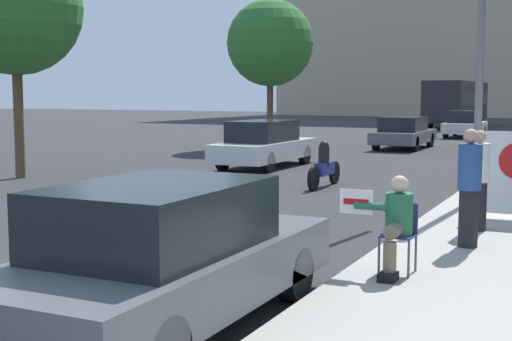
{
  "coord_description": "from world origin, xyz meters",
  "views": [
    {
      "loc": [
        4.56,
        -5.85,
        2.39
      ],
      "look_at": [
        -0.29,
        4.22,
        1.18
      ],
      "focal_mm": 50.0,
      "sensor_mm": 36.0,
      "label": 1
    }
  ],
  "objects_px": {
    "traffic_light_pole": "(445,10)",
    "parked_car_curbside": "(164,256)",
    "street_tree_midblock": "(270,43)",
    "car_on_road_nearest": "(265,144)",
    "car_on_road_distant": "(465,124)",
    "city_bus_on_road": "(457,101)",
    "pedestrian_behind": "(479,180)",
    "jogger_on_sidewalk": "(469,187)",
    "car_on_road_midblock": "(404,133)",
    "motorcycle_on_road": "(324,167)",
    "seated_protester": "(395,221)",
    "street_tree_near_curb": "(15,8)"
  },
  "relations": [
    {
      "from": "jogger_on_sidewalk",
      "to": "car_on_road_midblock",
      "type": "relative_size",
      "value": 0.37
    },
    {
      "from": "city_bus_on_road",
      "to": "street_tree_midblock",
      "type": "bearing_deg",
      "value": -98.89
    },
    {
      "from": "car_on_road_midblock",
      "to": "city_bus_on_road",
      "type": "distance_m",
      "value": 22.05
    },
    {
      "from": "pedestrian_behind",
      "to": "street_tree_midblock",
      "type": "xyz_separation_m",
      "value": [
        -11.34,
        16.57,
        3.58
      ]
    },
    {
      "from": "jogger_on_sidewalk",
      "to": "car_on_road_nearest",
      "type": "height_order",
      "value": "jogger_on_sidewalk"
    },
    {
      "from": "seated_protester",
      "to": "city_bus_on_road",
      "type": "xyz_separation_m",
      "value": [
        -7.09,
        44.07,
        1.04
      ]
    },
    {
      "from": "motorcycle_on_road",
      "to": "car_on_road_midblock",
      "type": "bearing_deg",
      "value": 95.71
    },
    {
      "from": "parked_car_curbside",
      "to": "city_bus_on_road",
      "type": "height_order",
      "value": "city_bus_on_road"
    },
    {
      "from": "city_bus_on_road",
      "to": "street_tree_midblock",
      "type": "distance_m",
      "value": 24.55
    },
    {
      "from": "jogger_on_sidewalk",
      "to": "motorcycle_on_road",
      "type": "relative_size",
      "value": 0.81
    },
    {
      "from": "pedestrian_behind",
      "to": "car_on_road_nearest",
      "type": "xyz_separation_m",
      "value": [
        -8.03,
        8.92,
        -0.24
      ]
    },
    {
      "from": "motorcycle_on_road",
      "to": "car_on_road_distant",
      "type": "bearing_deg",
      "value": 90.86
    },
    {
      "from": "car_on_road_midblock",
      "to": "traffic_light_pole",
      "type": "bearing_deg",
      "value": -73.11
    },
    {
      "from": "motorcycle_on_road",
      "to": "parked_car_curbside",
      "type": "bearing_deg",
      "value": -77.93
    },
    {
      "from": "car_on_road_midblock",
      "to": "motorcycle_on_road",
      "type": "bearing_deg",
      "value": -84.29
    },
    {
      "from": "street_tree_midblock",
      "to": "traffic_light_pole",
      "type": "bearing_deg",
      "value": -52.32
    },
    {
      "from": "traffic_light_pole",
      "to": "street_tree_midblock",
      "type": "xyz_separation_m",
      "value": [
        -10.01,
        12.96,
        0.41
      ]
    },
    {
      "from": "seated_protester",
      "to": "car_on_road_midblock",
      "type": "bearing_deg",
      "value": 110.18
    },
    {
      "from": "seated_protester",
      "to": "motorcycle_on_road",
      "type": "xyz_separation_m",
      "value": [
        -4.07,
        8.5,
        -0.3
      ]
    },
    {
      "from": "seated_protester",
      "to": "jogger_on_sidewalk",
      "type": "distance_m",
      "value": 2.1
    },
    {
      "from": "car_on_road_midblock",
      "to": "car_on_road_distant",
      "type": "height_order",
      "value": "car_on_road_distant"
    },
    {
      "from": "city_bus_on_road",
      "to": "street_tree_near_curb",
      "type": "bearing_deg",
      "value": -98.37
    },
    {
      "from": "seated_protester",
      "to": "motorcycle_on_road",
      "type": "height_order",
      "value": "seated_protester"
    },
    {
      "from": "traffic_light_pole",
      "to": "parked_car_curbside",
      "type": "xyz_separation_m",
      "value": [
        -0.86,
        -9.59,
        -3.41
      ]
    },
    {
      "from": "traffic_light_pole",
      "to": "car_on_road_nearest",
      "type": "height_order",
      "value": "traffic_light_pole"
    },
    {
      "from": "traffic_light_pole",
      "to": "motorcycle_on_road",
      "type": "height_order",
      "value": "traffic_light_pole"
    },
    {
      "from": "jogger_on_sidewalk",
      "to": "parked_car_curbside",
      "type": "bearing_deg",
      "value": 69.11
    },
    {
      "from": "car_on_road_nearest",
      "to": "street_tree_midblock",
      "type": "height_order",
      "value": "street_tree_midblock"
    },
    {
      "from": "car_on_road_nearest",
      "to": "street_tree_midblock",
      "type": "bearing_deg",
      "value": 113.4
    },
    {
      "from": "traffic_light_pole",
      "to": "car_on_road_nearest",
      "type": "xyz_separation_m",
      "value": [
        -6.7,
        5.31,
        -3.41
      ]
    },
    {
      "from": "parked_car_curbside",
      "to": "car_on_road_distant",
      "type": "relative_size",
      "value": 1.0
    },
    {
      "from": "seated_protester",
      "to": "car_on_road_nearest",
      "type": "distance_m",
      "value": 14.44
    },
    {
      "from": "car_on_road_midblock",
      "to": "street_tree_near_curb",
      "type": "relative_size",
      "value": 0.71
    },
    {
      "from": "pedestrian_behind",
      "to": "car_on_road_distant",
      "type": "bearing_deg",
      "value": -40.74
    },
    {
      "from": "pedestrian_behind",
      "to": "car_on_road_distant",
      "type": "distance_m",
      "value": 28.62
    },
    {
      "from": "pedestrian_behind",
      "to": "car_on_road_nearest",
      "type": "bearing_deg",
      "value": -8.63
    },
    {
      "from": "traffic_light_pole",
      "to": "car_on_road_distant",
      "type": "distance_m",
      "value": 25.07
    },
    {
      "from": "traffic_light_pole",
      "to": "parked_car_curbside",
      "type": "distance_m",
      "value": 10.21
    },
    {
      "from": "jogger_on_sidewalk",
      "to": "street_tree_midblock",
      "type": "height_order",
      "value": "street_tree_midblock"
    },
    {
      "from": "traffic_light_pole",
      "to": "car_on_road_distant",
      "type": "bearing_deg",
      "value": 98.27
    },
    {
      "from": "parked_car_curbside",
      "to": "motorcycle_on_road",
      "type": "relative_size",
      "value": 2.11
    },
    {
      "from": "traffic_light_pole",
      "to": "street_tree_midblock",
      "type": "height_order",
      "value": "street_tree_midblock"
    },
    {
      "from": "pedestrian_behind",
      "to": "parked_car_curbside",
      "type": "xyz_separation_m",
      "value": [
        -2.19,
        -5.97,
        -0.24
      ]
    },
    {
      "from": "street_tree_near_curb",
      "to": "car_on_road_distant",
      "type": "bearing_deg",
      "value": 71.84
    },
    {
      "from": "seated_protester",
      "to": "street_tree_midblock",
      "type": "relative_size",
      "value": 0.19
    },
    {
      "from": "parked_car_curbside",
      "to": "seated_protester",
      "type": "bearing_deg",
      "value": 56.59
    },
    {
      "from": "seated_protester",
      "to": "car_on_road_nearest",
      "type": "height_order",
      "value": "car_on_road_nearest"
    },
    {
      "from": "pedestrian_behind",
      "to": "city_bus_on_road",
      "type": "height_order",
      "value": "city_bus_on_road"
    },
    {
      "from": "car_on_road_nearest",
      "to": "car_on_road_distant",
      "type": "height_order",
      "value": "car_on_road_nearest"
    },
    {
      "from": "pedestrian_behind",
      "to": "car_on_road_distant",
      "type": "relative_size",
      "value": 0.36
    }
  ]
}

